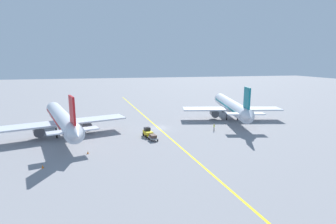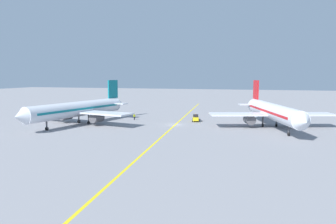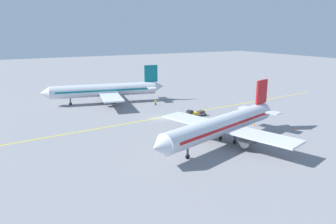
{
  "view_description": "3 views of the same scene",
  "coord_description": "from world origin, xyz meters",
  "px_view_note": "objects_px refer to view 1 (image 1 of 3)",
  "views": [
    {
      "loc": [
        -12.01,
        -63.03,
        16.7
      ],
      "look_at": [
        2.93,
        1.82,
        3.65
      ],
      "focal_mm": 28.0,
      "sensor_mm": 36.0,
      "label": 1
    },
    {
      "loc": [
        -19.94,
        75.7,
        11.99
      ],
      "look_at": [
        3.4,
        -5.55,
        2.41
      ],
      "focal_mm": 35.0,
      "sensor_mm": 36.0,
      "label": 2
    },
    {
      "loc": [
        -67.91,
        35.25,
        20.54
      ],
      "look_at": [
        -3.8,
        -0.24,
        2.28
      ],
      "focal_mm": 35.0,
      "sensor_mm": 36.0,
      "label": 3
    }
  ],
  "objects_px": {
    "baggage_tug_white": "(148,132)",
    "baggage_cart_trailing": "(153,137)",
    "airplane_at_gate": "(62,119)",
    "traffic_cone_mid_apron": "(43,166)",
    "traffic_cone_near_nose": "(88,152)",
    "airplane_adjacent_stand": "(231,106)",
    "ground_crew_worker": "(214,127)"
  },
  "relations": [
    {
      "from": "airplane_at_gate",
      "to": "baggage_tug_white",
      "type": "relative_size",
      "value": 10.77
    },
    {
      "from": "ground_crew_worker",
      "to": "baggage_tug_white",
      "type": "bearing_deg",
      "value": -175.44
    },
    {
      "from": "airplane_at_gate",
      "to": "traffic_cone_near_nose",
      "type": "xyz_separation_m",
      "value": [
        6.26,
        -13.8,
        -3.43
      ]
    },
    {
      "from": "baggage_cart_trailing",
      "to": "traffic_cone_mid_apron",
      "type": "bearing_deg",
      "value": -151.35
    },
    {
      "from": "airplane_adjacent_stand",
      "to": "baggage_tug_white",
      "type": "distance_m",
      "value": 29.32
    },
    {
      "from": "airplane_adjacent_stand",
      "to": "baggage_cart_trailing",
      "type": "relative_size",
      "value": 12.52
    },
    {
      "from": "baggage_tug_white",
      "to": "traffic_cone_near_nose",
      "type": "xyz_separation_m",
      "value": [
        -12.38,
        -8.74,
        -0.63
      ]
    },
    {
      "from": "baggage_cart_trailing",
      "to": "traffic_cone_near_nose",
      "type": "distance_m",
      "value": 14.14
    },
    {
      "from": "airplane_at_gate",
      "to": "traffic_cone_mid_apron",
      "type": "xyz_separation_m",
      "value": [
        -0.26,
        -18.98,
        -3.43
      ]
    },
    {
      "from": "ground_crew_worker",
      "to": "baggage_cart_trailing",
      "type": "bearing_deg",
      "value": -163.97
    },
    {
      "from": "airplane_at_gate",
      "to": "traffic_cone_mid_apron",
      "type": "bearing_deg",
      "value": -90.79
    },
    {
      "from": "airplane_at_gate",
      "to": "baggage_cart_trailing",
      "type": "relative_size",
      "value": 12.34
    },
    {
      "from": "airplane_adjacent_stand",
      "to": "baggage_cart_trailing",
      "type": "xyz_separation_m",
      "value": [
        -25.75,
        -15.7,
        -2.95
      ]
    },
    {
      "from": "baggage_tug_white",
      "to": "baggage_cart_trailing",
      "type": "height_order",
      "value": "baggage_tug_white"
    },
    {
      "from": "ground_crew_worker",
      "to": "traffic_cone_mid_apron",
      "type": "xyz_separation_m",
      "value": [
        -35.37,
        -15.23,
        -0.63
      ]
    },
    {
      "from": "airplane_at_gate",
      "to": "ground_crew_worker",
      "type": "relative_size",
      "value": 20.72
    },
    {
      "from": "airplane_adjacent_stand",
      "to": "traffic_cone_mid_apron",
      "type": "height_order",
      "value": "airplane_adjacent_stand"
    },
    {
      "from": "traffic_cone_near_nose",
      "to": "traffic_cone_mid_apron",
      "type": "distance_m",
      "value": 8.33
    },
    {
      "from": "baggage_tug_white",
      "to": "baggage_cart_trailing",
      "type": "bearing_deg",
      "value": -78.88
    },
    {
      "from": "airplane_at_gate",
      "to": "baggage_cart_trailing",
      "type": "height_order",
      "value": "airplane_at_gate"
    },
    {
      "from": "airplane_at_gate",
      "to": "airplane_adjacent_stand",
      "type": "xyz_separation_m",
      "value": [
        45.03,
        7.39,
        0.0
      ]
    },
    {
      "from": "traffic_cone_near_nose",
      "to": "baggage_tug_white",
      "type": "bearing_deg",
      "value": 35.2
    },
    {
      "from": "traffic_cone_mid_apron",
      "to": "ground_crew_worker",
      "type": "bearing_deg",
      "value": 23.29
    },
    {
      "from": "airplane_adjacent_stand",
      "to": "ground_crew_worker",
      "type": "relative_size",
      "value": 21.02
    },
    {
      "from": "airplane_at_gate",
      "to": "baggage_cart_trailing",
      "type": "distance_m",
      "value": 21.19
    },
    {
      "from": "baggage_cart_trailing",
      "to": "baggage_tug_white",
      "type": "bearing_deg",
      "value": 101.12
    },
    {
      "from": "baggage_tug_white",
      "to": "traffic_cone_mid_apron",
      "type": "xyz_separation_m",
      "value": [
        -18.9,
        -13.91,
        -0.63
      ]
    },
    {
      "from": "baggage_tug_white",
      "to": "traffic_cone_near_nose",
      "type": "bearing_deg",
      "value": -144.8
    },
    {
      "from": "airplane_adjacent_stand",
      "to": "ground_crew_worker",
      "type": "bearing_deg",
      "value": -131.67
    },
    {
      "from": "baggage_tug_white",
      "to": "traffic_cone_near_nose",
      "type": "relative_size",
      "value": 5.88
    },
    {
      "from": "ground_crew_worker",
      "to": "traffic_cone_mid_apron",
      "type": "height_order",
      "value": "ground_crew_worker"
    },
    {
      "from": "airplane_at_gate",
      "to": "baggage_tug_white",
      "type": "distance_m",
      "value": 19.52
    }
  ]
}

